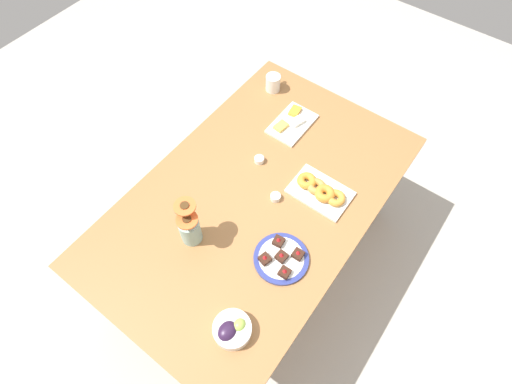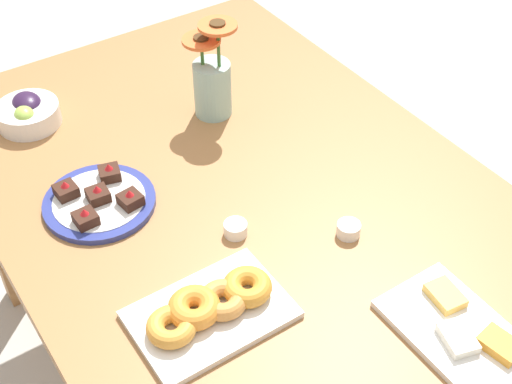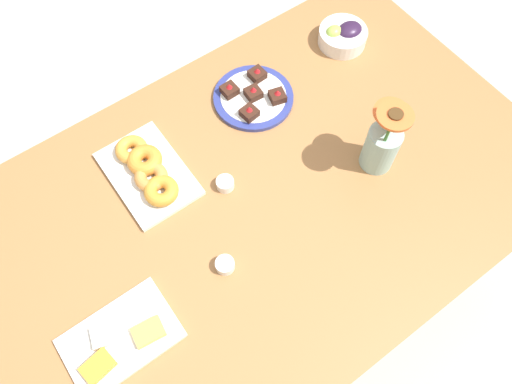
{
  "view_description": "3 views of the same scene",
  "coord_description": "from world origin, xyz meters",
  "views": [
    {
      "loc": [
        -0.77,
        -0.57,
        2.33
      ],
      "look_at": [
        0.0,
        0.0,
        0.78
      ],
      "focal_mm": 28.0,
      "sensor_mm": 36.0,
      "label": 1
    },
    {
      "loc": [
        0.9,
        -0.6,
        1.78
      ],
      "look_at": [
        0.0,
        0.0,
        0.78
      ],
      "focal_mm": 50.0,
      "sensor_mm": 36.0,
      "label": 2
    },
    {
      "loc": [
        0.34,
        0.48,
        1.93
      ],
      "look_at": [
        0.0,
        0.0,
        0.78
      ],
      "focal_mm": 35.0,
      "sensor_mm": 36.0,
      "label": 3
    }
  ],
  "objects": [
    {
      "name": "dining_table",
      "position": [
        0.0,
        0.0,
        0.65
      ],
      "size": [
        1.6,
        1.0,
        0.74
      ],
      "color": "#9E6B3D",
      "rests_on": "ground_plane"
    },
    {
      "name": "grape_bowl",
      "position": [
        -0.54,
        -0.29,
        0.77
      ],
      "size": [
        0.15,
        0.15,
        0.07
      ],
      "color": "white",
      "rests_on": "dining_table"
    },
    {
      "name": "cheese_platter",
      "position": [
        0.47,
        0.11,
        0.75
      ],
      "size": [
        0.26,
        0.17,
        0.03
      ],
      "color": "white",
      "rests_on": "dining_table"
    },
    {
      "name": "croissant_platter",
      "position": [
        0.19,
        -0.23,
        0.76
      ],
      "size": [
        0.19,
        0.28,
        0.05
      ],
      "color": "white",
      "rests_on": "dining_table"
    },
    {
      "name": "jam_cup_honey",
      "position": [
        0.17,
        0.11,
        0.76
      ],
      "size": [
        0.05,
        0.05,
        0.03
      ],
      "color": "white",
      "rests_on": "dining_table"
    },
    {
      "name": "jam_cup_berry",
      "position": [
        0.04,
        -0.08,
        0.76
      ],
      "size": [
        0.05,
        0.05,
        0.03
      ],
      "color": "white",
      "rests_on": "dining_table"
    },
    {
      "name": "dessert_plate",
      "position": [
        -0.19,
        -0.27,
        0.75
      ],
      "size": [
        0.24,
        0.24,
        0.05
      ],
      "color": "navy",
      "rests_on": "dining_table"
    },
    {
      "name": "flower_vase",
      "position": [
        -0.33,
        0.1,
        0.83
      ],
      "size": [
        0.12,
        0.12,
        0.25
      ],
      "color": "#99C1B7",
      "rests_on": "dining_table"
    }
  ]
}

